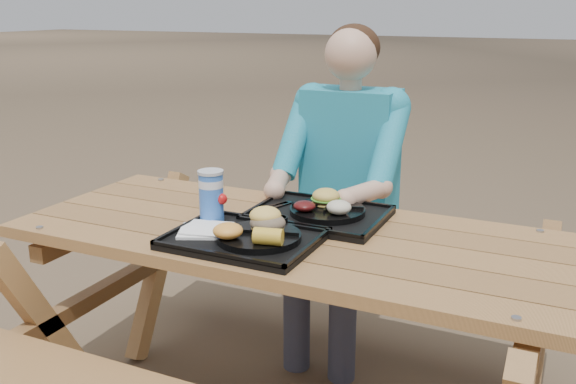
% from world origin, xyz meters
% --- Properties ---
extents(picnic_table, '(1.80, 1.49, 0.75)m').
position_xyz_m(picnic_table, '(0.00, 0.00, 0.38)').
color(picnic_table, '#999999').
rests_on(picnic_table, ground).
extents(tray_near, '(0.45, 0.35, 0.02)m').
position_xyz_m(tray_near, '(-0.07, -0.16, 0.76)').
color(tray_near, black).
rests_on(tray_near, picnic_table).
extents(tray_far, '(0.45, 0.35, 0.02)m').
position_xyz_m(tray_far, '(0.05, 0.15, 0.76)').
color(tray_far, black).
rests_on(tray_far, picnic_table).
extents(plate_near, '(0.26, 0.26, 0.02)m').
position_xyz_m(plate_near, '(-0.02, -0.17, 0.78)').
color(plate_near, black).
rests_on(plate_near, tray_near).
extents(plate_far, '(0.26, 0.26, 0.02)m').
position_xyz_m(plate_far, '(0.08, 0.16, 0.78)').
color(plate_far, black).
rests_on(plate_far, tray_far).
extents(napkin_stack, '(0.19, 0.19, 0.02)m').
position_xyz_m(napkin_stack, '(-0.21, -0.18, 0.78)').
color(napkin_stack, white).
rests_on(napkin_stack, tray_near).
extents(soda_cup, '(0.08, 0.08, 0.16)m').
position_xyz_m(soda_cup, '(-0.24, -0.07, 0.85)').
color(soda_cup, blue).
rests_on(soda_cup, tray_near).
extents(condiment_bbq, '(0.06, 0.06, 0.03)m').
position_xyz_m(condiment_bbq, '(-0.07, -0.05, 0.79)').
color(condiment_bbq, black).
rests_on(condiment_bbq, tray_near).
extents(condiment_mustard, '(0.05, 0.05, 0.03)m').
position_xyz_m(condiment_mustard, '(-0.02, -0.03, 0.79)').
color(condiment_mustard, yellow).
rests_on(condiment_mustard, tray_near).
extents(sandwich, '(0.10, 0.10, 0.11)m').
position_xyz_m(sandwich, '(-0.01, -0.12, 0.84)').
color(sandwich, '#F8C757').
rests_on(sandwich, plate_near).
extents(mac_cheese, '(0.09, 0.09, 0.05)m').
position_xyz_m(mac_cheese, '(-0.08, -0.24, 0.81)').
color(mac_cheese, '#FCAD42').
rests_on(mac_cheese, plate_near).
extents(corn_cob, '(0.10, 0.10, 0.05)m').
position_xyz_m(corn_cob, '(0.05, -0.24, 0.81)').
color(corn_cob, yellow).
rests_on(corn_cob, plate_near).
extents(cutlery_far, '(0.07, 0.14, 0.01)m').
position_xyz_m(cutlery_far, '(-0.11, 0.16, 0.77)').
color(cutlery_far, black).
rests_on(cutlery_far, tray_far).
extents(burger, '(0.10, 0.10, 0.09)m').
position_xyz_m(burger, '(0.05, 0.19, 0.83)').
color(burger, '#E0BA4F').
rests_on(burger, plate_far).
extents(baked_beans, '(0.08, 0.08, 0.03)m').
position_xyz_m(baked_beans, '(0.02, 0.10, 0.81)').
color(baked_beans, '#4A0E0F').
rests_on(baked_beans, plate_far).
extents(potato_salad, '(0.08, 0.08, 0.05)m').
position_xyz_m(potato_salad, '(0.13, 0.12, 0.81)').
color(potato_salad, beige).
rests_on(potato_salad, plate_far).
extents(diner, '(0.48, 0.84, 1.28)m').
position_xyz_m(diner, '(-0.04, 0.68, 0.64)').
color(diner, '#1DCCC9').
rests_on(diner, ground).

